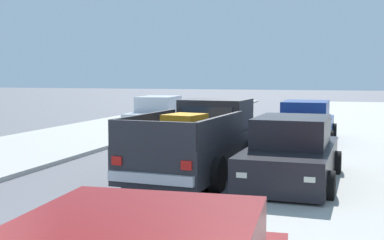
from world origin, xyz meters
The scene contains 8 objects.
sidewalk_left centered at (-5.49, 12.00, 0.06)m, with size 5.00×60.00×0.12m, color #B2AFA8.
sidewalk_right centered at (5.49, 12.00, 0.06)m, with size 5.00×60.00×0.12m, color #B2AFA8.
curb_left centered at (-4.39, 12.00, 0.05)m, with size 0.16×60.00×0.10m, color silver.
curb_right centered at (4.39, 12.00, 0.05)m, with size 0.16×60.00×0.10m, color silver.
pickup_truck centered at (1.06, 7.95, 0.79)m, with size 2.45×5.32×1.80m.
car_left_near centered at (3.20, 14.33, 0.71)m, with size 2.12×4.30×1.54m.
car_right_near centered at (3.38, 7.27, 0.71)m, with size 2.15×4.31×1.54m.
car_left_mid centered at (-3.22, 16.43, 0.71)m, with size 2.19×4.33×1.54m.
Camera 1 is at (4.42, -3.79, 2.45)m, focal length 46.61 mm.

